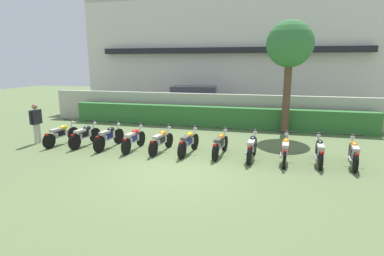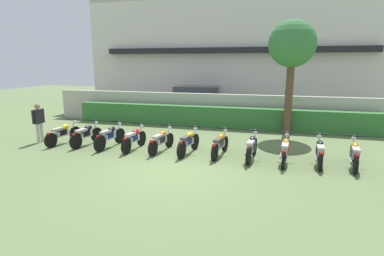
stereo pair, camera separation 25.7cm
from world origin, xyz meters
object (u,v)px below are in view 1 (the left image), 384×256
Objects in this scene: motorcycle_in_row_10 at (354,153)px; inspector_person at (36,120)px; motorcycle_in_row_9 at (319,151)px; motorcycle_in_row_0 at (61,134)px; motorcycle_in_row_4 at (161,140)px; motorcycle_in_row_6 at (220,144)px; parked_car at (197,102)px; motorcycle_in_row_2 at (109,137)px; motorcycle_in_row_8 at (285,149)px; motorcycle_in_row_5 at (189,142)px; motorcycle_in_row_7 at (252,147)px; motorcycle_in_row_1 at (85,135)px; motorcycle_in_row_3 at (134,139)px; tree_near_inspector at (290,46)px.

motorcycle_in_row_10 is 1.12× the size of inspector_person.
motorcycle_in_row_10 reaches higher than motorcycle_in_row_9.
inspector_person is (-1.09, -0.06, 0.53)m from motorcycle_in_row_0.
motorcycle_in_row_6 is (2.22, 0.04, 0.00)m from motorcycle_in_row_4.
parked_car reaches higher than motorcycle_in_row_2.
inspector_person is (-7.64, -0.09, 0.53)m from motorcycle_in_row_6.
motorcycle_in_row_2 is at bearing 92.99° from motorcycle_in_row_8.
motorcycle_in_row_5 is 2.29m from motorcycle_in_row_7.
inspector_person is at bearing 99.36° from motorcycle_in_row_1.
motorcycle_in_row_2 is at bearing -84.64° from motorcycle_in_row_1.
motorcycle_in_row_6 is 3.31m from motorcycle_in_row_9.
parked_car is at bearing 48.80° from motorcycle_in_row_10.
motorcycle_in_row_4 is 6.56m from motorcycle_in_row_10.
motorcycle_in_row_1 is 1.11× the size of inspector_person.
motorcycle_in_row_0 is 1.06× the size of motorcycle_in_row_7.
motorcycle_in_row_1 is (-2.79, -7.69, -0.48)m from parked_car.
motorcycle_in_row_10 reaches higher than motorcycle_in_row_8.
motorcycle_in_row_5 is at bearing 92.73° from motorcycle_in_row_9.
motorcycle_in_row_7 is (1.13, -0.16, 0.01)m from motorcycle_in_row_6.
motorcycle_in_row_1 is 6.61m from motorcycle_in_row_7.
motorcycle_in_row_6 is 1.00× the size of motorcycle_in_row_10.
motorcycle_in_row_3 is 4.35m from inspector_person.
motorcycle_in_row_2 is 1.07m from motorcycle_in_row_3.
motorcycle_in_row_9 is at bearing -87.13° from motorcycle_in_row_3.
motorcycle_in_row_3 is 0.99× the size of motorcycle_in_row_7.
motorcycle_in_row_2 is at bearing -83.95° from motorcycle_in_row_0.
tree_near_inspector is 2.81× the size of motorcycle_in_row_10.
motorcycle_in_row_10 is at bearing -54.51° from parked_car.
motorcycle_in_row_0 is 1.06× the size of motorcycle_in_row_1.
motorcycle_in_row_8 is at bearing 97.87° from motorcycle_in_row_9.
motorcycle_in_row_8 is (-0.17, -4.47, -3.57)m from tree_near_inspector.
motorcycle_in_row_0 is 10.88m from motorcycle_in_row_10.
motorcycle_in_row_2 reaches higher than motorcycle_in_row_3.
motorcycle_in_row_9 is at bearing -58.82° from parked_car.
motorcycle_in_row_9 is (2.18, 0.07, -0.01)m from motorcycle_in_row_7.
motorcycle_in_row_7 reaches higher than motorcycle_in_row_4.
motorcycle_in_row_5 is (2.16, 0.04, 0.00)m from motorcycle_in_row_3.
motorcycle_in_row_0 is at bearing 98.42° from motorcycle_in_row_1.
motorcycle_in_row_5 is at bearing -85.36° from parked_car.
motorcycle_in_row_10 reaches higher than motorcycle_in_row_3.
motorcycle_in_row_3 is 0.97× the size of motorcycle_in_row_9.
parked_car is 7.90m from motorcycle_in_row_5.
motorcycle_in_row_1 and motorcycle_in_row_5 have the same top height.
motorcycle_in_row_10 is at bearing -66.35° from tree_near_inspector.
motorcycle_in_row_7 is (5.52, -0.12, -0.00)m from motorcycle_in_row_2.
motorcycle_in_row_8 is (3.39, -0.12, -0.00)m from motorcycle_in_row_5.
motorcycle_in_row_9 is at bearing -83.61° from motorcycle_in_row_1.
motorcycle_in_row_7 is at bearing -70.54° from parked_car.
motorcycle_in_row_3 is 0.99× the size of motorcycle_in_row_10.
motorcycle_in_row_3 is 0.99× the size of motorcycle_in_row_6.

